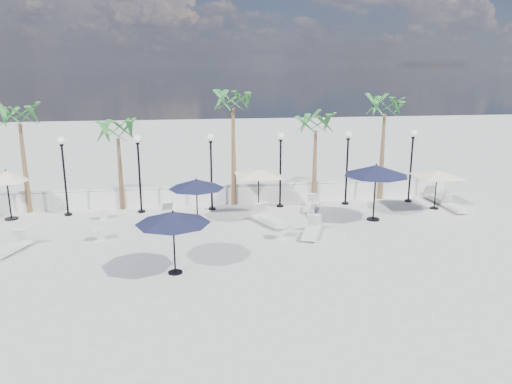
{
  "coord_description": "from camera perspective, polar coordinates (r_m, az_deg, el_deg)",
  "views": [
    {
      "loc": [
        -1.28,
        -17.83,
        7.1
      ],
      "look_at": [
        1.87,
        3.89,
        1.5
      ],
      "focal_mm": 35.0,
      "sensor_mm": 36.0,
      "label": 1
    }
  ],
  "objects": [
    {
      "name": "lounger_5",
      "position": [
        22.85,
        1.53,
        -3.08
      ],
      "size": [
        1.49,
        2.22,
        0.8
      ],
      "rotation": [
        0.0,
        0.0,
        0.43
      ],
      "color": "silver",
      "rests_on": "ground"
    },
    {
      "name": "lamppost_2",
      "position": [
        24.86,
        -13.25,
        3.25
      ],
      "size": [
        0.36,
        0.36,
        3.84
      ],
      "color": "black",
      "rests_on": "ground"
    },
    {
      "name": "palm_3",
      "position": [
        26.22,
        6.85,
        7.32
      ],
      "size": [
        2.6,
        2.6,
        4.9
      ],
      "color": "brown",
      "rests_on": "ground"
    },
    {
      "name": "lounger_2",
      "position": [
        21.74,
        -26.25,
        -5.63
      ],
      "size": [
        1.23,
        1.97,
        0.7
      ],
      "rotation": [
        0.0,
        0.0,
        -0.36
      ],
      "color": "silver",
      "rests_on": "ground"
    },
    {
      "name": "palm_2",
      "position": [
        25.33,
        -2.65,
        9.81
      ],
      "size": [
        2.6,
        2.6,
        6.1
      ],
      "color": "brown",
      "rests_on": "ground"
    },
    {
      "name": "lamppost_4",
      "position": [
        25.22,
        2.82,
        3.77
      ],
      "size": [
        0.36,
        0.36,
        3.84
      ],
      "color": "black",
      "rests_on": "ground"
    },
    {
      "name": "balustrade",
      "position": [
        26.21,
        -5.19,
        -0.4
      ],
      "size": [
        26.0,
        0.3,
        1.01
      ],
      "color": "silver",
      "rests_on": "ground"
    },
    {
      "name": "palm_0",
      "position": [
        26.41,
        -25.43,
        7.37
      ],
      "size": [
        2.6,
        2.6,
        5.5
      ],
      "color": "brown",
      "rests_on": "ground"
    },
    {
      "name": "parasol_cream_small",
      "position": [
        25.9,
        -26.65,
        1.56
      ],
      "size": [
        1.96,
        1.96,
        2.41
      ],
      "color": "black",
      "rests_on": "ground"
    },
    {
      "name": "lamppost_6",
      "position": [
        27.42,
        17.37,
        3.99
      ],
      "size": [
        0.36,
        0.36,
        3.84
      ],
      "color": "black",
      "rests_on": "ground"
    },
    {
      "name": "lounger_8",
      "position": [
        28.32,
        20.01,
        -0.59
      ],
      "size": [
        0.84,
        1.97,
        0.71
      ],
      "rotation": [
        0.0,
        0.0,
        0.12
      ],
      "color": "silver",
      "rests_on": "ground"
    },
    {
      "name": "parasol_navy_left",
      "position": [
        17.29,
        -9.47,
        -2.95
      ],
      "size": [
        2.61,
        2.61,
        2.3
      ],
      "color": "black",
      "rests_on": "ground"
    },
    {
      "name": "parasol_cream_sq_a",
      "position": [
        24.82,
        0.3,
        2.56
      ],
      "size": [
        4.49,
        4.49,
        2.21
      ],
      "color": "black",
      "rests_on": "ground"
    },
    {
      "name": "palm_4",
      "position": [
        27.33,
        14.51,
        8.89
      ],
      "size": [
        2.6,
        2.6,
        5.7
      ],
      "color": "brown",
      "rests_on": "ground"
    },
    {
      "name": "side_table_0",
      "position": [
        21.74,
        -17.55,
        -4.55
      ],
      "size": [
        0.55,
        0.55,
        0.53
      ],
      "color": "silver",
      "rests_on": "ground"
    },
    {
      "name": "lamppost_5",
      "position": [
        26.11,
        10.4,
        3.92
      ],
      "size": [
        0.36,
        0.36,
        3.84
      ],
      "color": "black",
      "rests_on": "ground"
    },
    {
      "name": "lounger_7",
      "position": [
        26.89,
        21.69,
        -1.56
      ],
      "size": [
        0.58,
        1.71,
        0.64
      ],
      "rotation": [
        0.0,
        0.0,
        0.01
      ],
      "color": "silver",
      "rests_on": "ground"
    },
    {
      "name": "parasol_navy_mid",
      "position": [
        22.25,
        -6.83,
        0.9
      ],
      "size": [
        2.51,
        2.51,
        2.25
      ],
      "color": "black",
      "rests_on": "ground"
    },
    {
      "name": "side_table_2",
      "position": [
        20.97,
        2.92,
        -4.49
      ],
      "size": [
        0.59,
        0.59,
        0.58
      ],
      "color": "silver",
      "rests_on": "ground"
    },
    {
      "name": "parasol_navy_right",
      "position": [
        23.64,
        13.55,
        2.39
      ],
      "size": [
        3.02,
        3.02,
        2.7
      ],
      "color": "black",
      "rests_on": "ground"
    },
    {
      "name": "parasol_cream_sq_b",
      "position": [
        26.54,
        20.03,
        2.26
      ],
      "size": [
        4.22,
        4.22,
        2.11
      ],
      "color": "black",
      "rests_on": "ground"
    },
    {
      "name": "lamppost_1",
      "position": [
        25.41,
        -21.14,
        2.9
      ],
      "size": [
        0.36,
        0.36,
        3.84
      ],
      "color": "black",
      "rests_on": "ground"
    },
    {
      "name": "palm_1",
      "position": [
        25.55,
        -15.51,
        6.28
      ],
      "size": [
        2.6,
        2.6,
        4.7
      ],
      "color": "brown",
      "rests_on": "ground"
    },
    {
      "name": "lounger_6",
      "position": [
        25.31,
        6.31,
        -1.55
      ],
      "size": [
        1.17,
        1.8,
        0.64
      ],
      "rotation": [
        0.0,
        0.0,
        -0.4
      ],
      "color": "silver",
      "rests_on": "ground"
    },
    {
      "name": "lounger_4",
      "position": [
        21.45,
        6.42,
        -4.42
      ],
      "size": [
        1.31,
        2.03,
        0.73
      ],
      "rotation": [
        0.0,
        0.0,
        -0.39
      ],
      "color": "silver",
      "rests_on": "ground"
    },
    {
      "name": "lamppost_3",
      "position": [
        24.79,
        -5.16,
        3.55
      ],
      "size": [
        0.36,
        0.36,
        3.84
      ],
      "color": "black",
      "rests_on": "ground"
    },
    {
      "name": "side_table_1",
      "position": [
        24.61,
        -17.2,
        -2.41
      ],
      "size": [
        0.49,
        0.49,
        0.47
      ],
      "color": "silver",
      "rests_on": "ground"
    },
    {
      "name": "lounger_3",
      "position": [
        24.01,
        -9.65,
        -2.57
      ],
      "size": [
        1.02,
        1.75,
        0.62
      ],
      "rotation": [
        0.0,
        0.0,
        0.31
      ],
      "color": "silver",
      "rests_on": "ground"
    },
    {
      "name": "ground",
      "position": [
        19.23,
        -3.88,
        -7.38
      ],
      "size": [
        100.0,
        100.0,
        0.0
      ],
      "primitive_type": "plane",
      "color": "#A5A5A0",
      "rests_on": "ground"
    }
  ]
}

